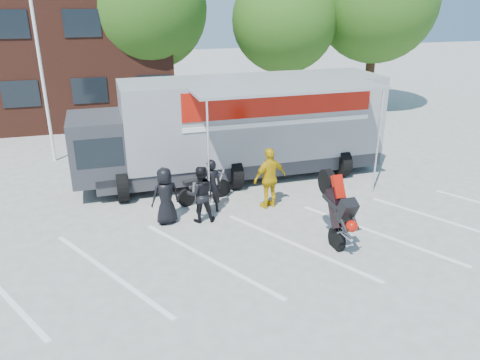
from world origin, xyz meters
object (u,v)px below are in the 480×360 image
transporter_truck (240,176)px  stunt_bike_rider (324,236)px  spectator_leather_b (211,186)px  spectator_leather_a (166,196)px  flagpole (42,28)px  parked_motorcycle (205,201)px  tree_mid (284,20)px  spectator_leather_c (200,194)px  tree_left (145,8)px  tree_right (377,1)px  spectator_hivis (270,178)px

transporter_truck → stunt_bike_rider: bearing=-80.6°
transporter_truck → spectator_leather_b: transporter_truck is taller
stunt_bike_rider → spectator_leather_a: bearing=150.7°
flagpole → parked_motorcycle: 8.84m
tree_mid → transporter_truck: size_ratio=0.69×
tree_mid → stunt_bike_rider: bearing=-105.8°
flagpole → spectator_leather_c: bearing=-57.9°
spectator_leather_a → spectator_leather_c: (0.98, -0.14, 0.00)m
parked_motorcycle → tree_mid: bearing=-50.5°
tree_left → spectator_leather_c: tree_left is taller
tree_right → transporter_truck: tree_right is taller
tree_right → transporter_truck: size_ratio=0.82×
spectator_leather_a → spectator_leather_c: size_ratio=1.00×
parked_motorcycle → spectator_hivis: bearing=-136.6°
tree_mid → spectator_hivis: bearing=-112.3°
tree_mid → stunt_bike_rider: tree_mid is taller
spectator_leather_c → spectator_leather_a: bearing=-3.1°
transporter_truck → spectator_leather_a: 4.42m
spectator_leather_a → spectator_leather_b: size_ratio=1.01×
flagpole → transporter_truck: flagpole is taller
tree_mid → spectator_leather_b: 13.68m
spectator_leather_a → transporter_truck: bearing=-148.8°
transporter_truck → tree_left: bearing=101.4°
transporter_truck → spectator_leather_a: bearing=-136.2°
transporter_truck → tree_right: bearing=38.5°
flagpole → spectator_leather_c: flagpole is taller
tree_left → tree_mid: bearing=-8.1°
flagpole → spectator_leather_c: (4.30, -6.87, -4.21)m
spectator_leather_b → parked_motorcycle: bearing=-74.5°
spectator_leather_c → spectator_hivis: bearing=-165.5°
tree_left → flagpole: bearing=-125.3°
tree_left → spectator_leather_c: 13.71m
parked_motorcycle → spectator_leather_b: (0.05, -0.78, 0.83)m
tree_right → tree_mid: bearing=174.3°
spectator_leather_a → spectator_leather_b: 1.48m
flagpole → tree_right: (16.24, 4.50, 0.82)m
spectator_leather_c → transporter_truck: bearing=-117.9°
tree_mid → spectator_leather_c: bearing=-120.3°
parked_motorcycle → spectator_leather_c: 1.63m
transporter_truck → parked_motorcycle: transporter_truck is taller
flagpole → tree_left: tree_left is taller
tree_mid → parked_motorcycle: bearing=-121.9°
parked_motorcycle → spectator_hivis: (1.83, -0.97, 0.96)m
transporter_truck → spectator_leather_b: 3.23m
flagpole → stunt_bike_rider: flagpole is taller
spectator_leather_a → spectator_leather_c: spectator_leather_c is taller
spectator_leather_a → parked_motorcycle: bearing=-152.8°
stunt_bike_rider → spectator_leather_c: 3.67m
stunt_bike_rider → spectator_leather_b: spectator_leather_b is taller
parked_motorcycle → transporter_truck: bearing=-60.8°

